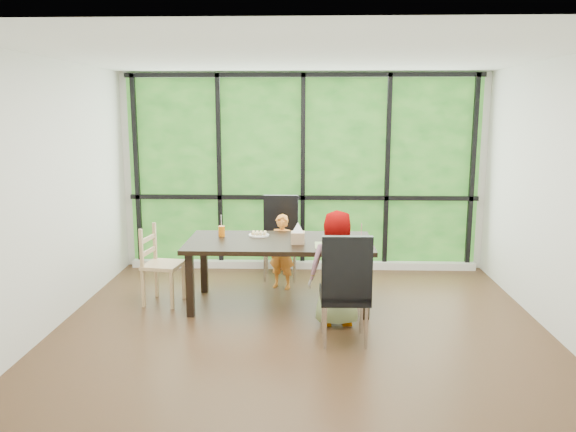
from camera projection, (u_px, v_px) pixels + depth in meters
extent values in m
plane|color=black|center=(300.00, 326.00, 5.78)|extent=(5.00, 5.00, 0.00)
plane|color=silver|center=(303.00, 172.00, 7.74)|extent=(5.00, 0.00, 5.00)
cube|color=#1A4B17|center=(303.00, 172.00, 7.72)|extent=(4.80, 0.02, 2.65)
cube|color=silver|center=(302.00, 265.00, 7.89)|extent=(4.80, 0.12, 0.10)
cube|color=black|center=(280.00, 273.00, 6.36)|extent=(2.13, 1.14, 0.75)
cube|color=black|center=(280.00, 238.00, 7.34)|extent=(0.46, 0.46, 1.08)
cube|color=black|center=(345.00, 287.00, 5.31)|extent=(0.47, 0.47, 1.08)
cube|color=tan|center=(163.00, 265.00, 6.41)|extent=(0.46, 0.48, 0.90)
imported|color=orange|center=(282.00, 251.00, 6.95)|extent=(0.40, 0.33, 0.93)
imported|color=slate|center=(336.00, 268.00, 5.73)|extent=(0.61, 0.43, 1.20)
cube|color=tan|center=(334.00, 245.00, 6.06)|extent=(0.42, 0.31, 0.01)
cylinder|color=white|center=(259.00, 235.00, 6.53)|extent=(0.24, 0.24, 0.02)
cylinder|color=white|center=(334.00, 245.00, 6.04)|extent=(0.24, 0.24, 0.02)
cylinder|color=orange|center=(222.00, 231.00, 6.50)|extent=(0.08, 0.08, 0.12)
cylinder|color=#64CE39|center=(361.00, 242.00, 5.95)|extent=(0.08, 0.08, 0.13)
cube|color=tan|center=(298.00, 238.00, 6.15)|extent=(0.15, 0.15, 0.13)
cylinder|color=white|center=(221.00, 223.00, 6.48)|extent=(0.01, 0.04, 0.20)
cylinder|color=pink|center=(361.00, 232.00, 5.93)|extent=(0.01, 0.04, 0.20)
cone|color=white|center=(298.00, 227.00, 6.12)|extent=(0.12, 0.12, 0.11)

